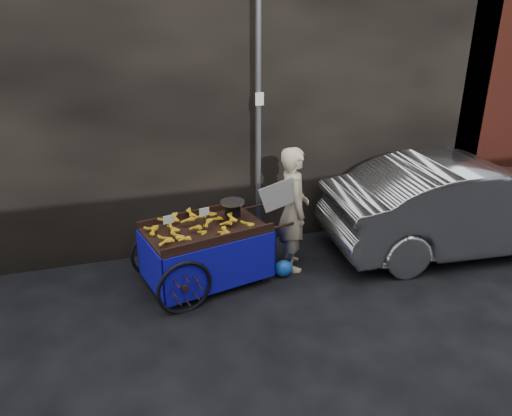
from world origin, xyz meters
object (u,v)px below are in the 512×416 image
object	(u,v)px
banana_cart	(202,235)
vendor	(293,209)
parked_car	(468,204)
plastic_bag	(284,268)

from	to	relation	value
banana_cart	vendor	distance (m)	1.37
vendor	parked_car	size ratio (longest dim) A/B	0.41
plastic_bag	parked_car	size ratio (longest dim) A/B	0.06
banana_cart	parked_car	bearing A→B (deg)	-14.79
plastic_bag	parked_car	xyz separation A→B (m)	(3.06, 0.03, 0.62)
plastic_bag	parked_car	distance (m)	3.12
vendor	parked_car	world-z (taller)	vendor
banana_cart	parked_car	size ratio (longest dim) A/B	0.53
banana_cart	vendor	size ratio (longest dim) A/B	1.29
banana_cart	parked_car	xyz separation A→B (m)	(4.20, -0.14, -0.00)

